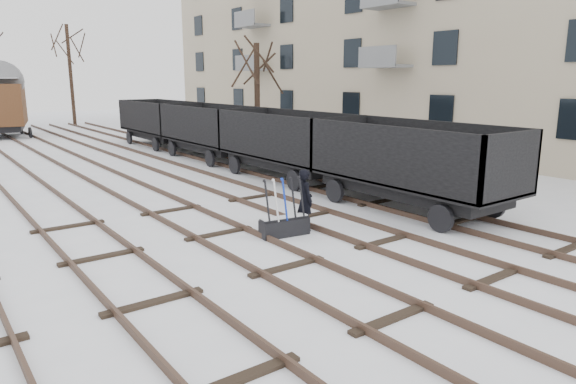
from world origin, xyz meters
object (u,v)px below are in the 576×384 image
freight_wagon_a (410,177)px  box_van_wagon (4,103)px  worker (305,200)px  ground_frame (284,225)px

freight_wagon_a → box_van_wagon: bearing=102.5°
worker → freight_wagon_a: bearing=-81.2°
ground_frame → freight_wagon_a: size_ratio=0.23×
freight_wagon_a → box_van_wagon: (-6.67, 30.21, 1.32)m
ground_frame → box_van_wagon: bearing=101.6°
freight_wagon_a → box_van_wagon: box_van_wagon is taller
worker → box_van_wagon: 30.16m
freight_wagon_a → ground_frame: bearing=178.6°
ground_frame → box_van_wagon: 30.23m
worker → box_van_wagon: bearing=17.1°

